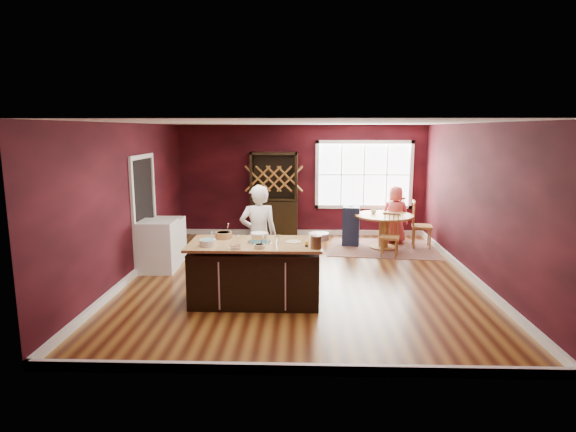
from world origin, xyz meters
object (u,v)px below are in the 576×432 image
(dining_table, at_px, (384,224))
(high_chair, at_px, (351,225))
(baker, at_px, (259,235))
(chair_south, at_px, (390,235))
(chair_north, at_px, (392,218))
(hutch, at_px, (274,195))
(kitchen_island, at_px, (256,273))
(toddler, at_px, (348,209))
(chair_east, at_px, (422,224))
(dryer, at_px, (168,240))
(layer_cake, at_px, (259,238))
(seated_woman, at_px, (395,215))
(washer, at_px, (158,246))

(dining_table, distance_m, high_chair, 0.75)
(baker, height_order, chair_south, baker)
(high_chair, bearing_deg, dining_table, -12.82)
(dining_table, height_order, baker, baker)
(chair_south, height_order, high_chair, high_chair)
(chair_north, distance_m, hutch, 2.85)
(chair_north, bearing_deg, kitchen_island, 22.19)
(baker, xyz_separation_m, toddler, (1.76, 2.95, -0.04))
(chair_north, height_order, toddler, chair_north)
(kitchen_island, relative_size, chair_north, 1.89)
(baker, height_order, hutch, hutch)
(chair_east, bearing_deg, chair_north, 43.71)
(kitchen_island, bearing_deg, dryer, 132.00)
(baker, xyz_separation_m, layer_cake, (0.09, -0.78, 0.14))
(seated_woman, xyz_separation_m, toddler, (-1.09, -0.19, 0.15))
(layer_cake, xyz_separation_m, seated_woman, (2.76, 3.92, -0.33))
(layer_cake, distance_m, hutch, 4.46)
(baker, bearing_deg, layer_cake, 85.46)
(high_chair, distance_m, hutch, 2.04)
(baker, bearing_deg, chair_south, -154.09)
(chair_north, bearing_deg, toddler, -10.59)
(chair_south, xyz_separation_m, washer, (-4.45, -1.14, 0.02))
(layer_cake, xyz_separation_m, washer, (-2.02, 1.52, -0.52))
(chair_east, distance_m, hutch, 3.50)
(chair_north, xyz_separation_m, high_chair, (-1.00, -0.54, -0.06))
(layer_cake, xyz_separation_m, dryer, (-2.02, 2.16, -0.56))
(baker, xyz_separation_m, chair_south, (2.52, 1.88, -0.40))
(kitchen_island, distance_m, chair_east, 4.82)
(washer, bearing_deg, seated_woman, 26.68)
(chair_east, height_order, seated_woman, seated_woman)
(hutch, relative_size, washer, 2.18)
(baker, xyz_separation_m, chair_east, (3.36, 2.68, -0.32))
(hutch, bearing_deg, washer, -123.78)
(chair_east, bearing_deg, chair_south, 141.42)
(layer_cake, distance_m, dryer, 3.00)
(seated_woman, bearing_deg, dryer, 18.50)
(baker, bearing_deg, dining_table, -144.83)
(high_chair, bearing_deg, layer_cake, -106.51)
(hutch, bearing_deg, seated_woman, -10.83)
(kitchen_island, bearing_deg, toddler, 65.11)
(layer_cake, height_order, hutch, hutch)
(dining_table, xyz_separation_m, toddler, (-0.75, 0.35, 0.28))
(chair_east, relative_size, washer, 1.12)
(layer_cake, xyz_separation_m, hutch, (-0.05, 4.46, 0.04))
(chair_north, bearing_deg, layer_cake, 22.68)
(baker, xyz_separation_m, seated_woman, (2.85, 3.14, -0.19))
(layer_cake, bearing_deg, chair_south, 47.54)
(baker, bearing_deg, hutch, -101.44)
(chair_north, relative_size, toddler, 4.04)
(dryer, bearing_deg, kitchen_island, -48.00)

